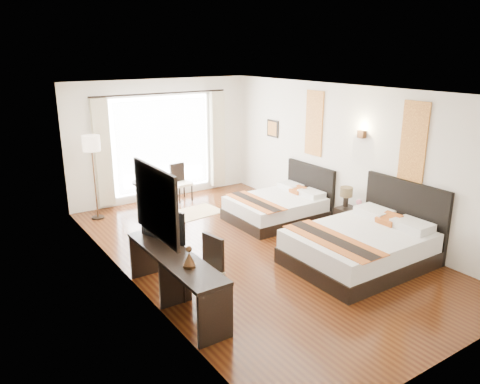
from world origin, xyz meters
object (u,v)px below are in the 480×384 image
table_lamp (346,193)px  console_desk (175,280)px  bed_near (363,245)px  nightstand (349,221)px  television (158,226)px  side_table (146,196)px  bed_far (279,206)px  desk_chair (204,283)px  fruit_bowl (144,180)px  vase (359,207)px  window_chair (181,189)px  floor_lamp (92,149)px

table_lamp → console_desk: bearing=-170.2°
bed_near → nightstand: bed_near is taller
television → side_table: television is taller
side_table → bed_far: bearing=-45.4°
desk_chair → side_table: size_ratio=1.45×
television → fruit_bowl: bearing=-40.2°
nightstand → vase: bearing=-89.6°
console_desk → side_table: 4.21m
fruit_bowl → window_chair: 1.08m
bed_far → table_lamp: 1.47m
console_desk → bed_near: bearing=-9.5°
side_table → television: bearing=-109.7°
vase → console_desk: 4.04m
bed_near → floor_lamp: bearing=122.9°
bed_far → floor_lamp: (-3.15, 2.18, 1.22)m
bed_far → nightstand: bed_far is taller
window_chair → bed_far: bearing=20.4°
nightstand → vase: (0.00, -0.20, 0.33)m
fruit_bowl → desk_chair: bearing=-101.9°
bed_near → floor_lamp: size_ratio=1.27×
table_lamp → fruit_bowl: size_ratio=1.83×
table_lamp → vase: 0.38m
bed_far → nightstand: 1.51m
vase → bed_near: bearing=-133.4°
side_table → fruit_bowl: size_ratio=3.12×
bed_near → fruit_bowl: 4.99m
vase → television: bearing=177.4°
vase → side_table: bearing=127.1°
window_chair → side_table: bearing=-83.5°
nightstand → fruit_bowl: 4.48m
console_desk → desk_chair: desk_chair is taller
bed_far → window_chair: size_ratio=2.19×
nightstand → table_lamp: size_ratio=1.29×
table_lamp → desk_chair: size_ratio=0.40×
television → desk_chair: size_ratio=0.89×
nightstand → floor_lamp: bearing=137.4°
desk_chair → fruit_bowl: desk_chair is taller
nightstand → side_table: size_ratio=0.75×
fruit_bowl → floor_lamp: bearing=178.1°
console_desk → television: bearing=87.9°
vase → console_desk: (-4.02, -0.37, -0.19)m
bed_near → side_table: bearing=112.8°
vase → floor_lamp: bearing=135.9°
desk_chair → floor_lamp: bearing=-98.2°
console_desk → window_chair: size_ratio=2.52×
desk_chair → floor_lamp: 4.43m
television → desk_chair: (0.34, -0.72, -0.71)m
bed_near → side_table: bed_near is taller
bed_far → desk_chair: bearing=-145.1°
bed_far → vase: size_ratio=13.90×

